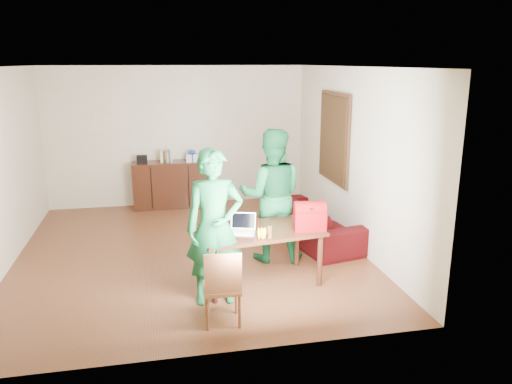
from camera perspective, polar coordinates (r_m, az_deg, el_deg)
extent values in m
cube|color=#472511|center=(7.62, -7.45, -7.16)|extent=(5.00, 5.50, 0.10)
cube|color=white|center=(7.08, -8.22, 14.39)|extent=(5.00, 5.50, 0.10)
cube|color=beige|center=(9.97, -8.96, 6.33)|extent=(5.00, 0.10, 2.70)
cube|color=beige|center=(4.52, -5.31, -3.70)|extent=(5.00, 0.10, 2.70)
cube|color=beige|center=(7.80, 11.24, 3.93)|extent=(0.10, 5.50, 2.70)
cube|color=#3F2614|center=(8.38, 8.90, 6.15)|extent=(0.04, 1.28, 1.48)
cube|color=#4E2B17|center=(8.37, 8.70, 6.14)|extent=(0.01, 1.18, 1.36)
cube|color=black|center=(9.85, -9.83, 0.86)|extent=(1.40, 0.45, 0.90)
cube|color=black|center=(9.74, -12.90, 3.68)|extent=(0.20, 0.14, 0.14)
cube|color=#B6B5BF|center=(9.77, -7.32, 3.95)|extent=(0.24, 0.22, 0.14)
ellipsoid|color=#183EA1|center=(9.75, -7.34, 4.57)|extent=(0.14, 0.14, 0.07)
cube|color=black|center=(6.30, 0.37, -4.49)|extent=(1.64, 1.07, 0.04)
cylinder|color=black|center=(5.93, -4.77, -9.55)|extent=(0.07, 0.07, 0.68)
cylinder|color=black|center=(6.39, 7.31, -7.79)|extent=(0.07, 0.07, 0.68)
cylinder|color=black|center=(6.56, -6.40, -7.15)|extent=(0.07, 0.07, 0.68)
cylinder|color=black|center=(6.98, 4.69, -5.74)|extent=(0.07, 0.07, 0.68)
cube|color=brown|center=(5.49, -3.89, -10.91)|extent=(0.41, 0.40, 0.04)
cube|color=brown|center=(5.24, -3.79, -9.33)|extent=(0.39, 0.05, 0.45)
imported|color=#145D30|center=(5.77, -4.77, -4.05)|extent=(0.68, 0.46, 1.84)
imported|color=#155F31|center=(7.02, 1.78, -0.39)|extent=(1.05, 0.89, 1.89)
cube|color=white|center=(6.17, -1.61, -4.64)|extent=(0.36, 0.30, 0.02)
cube|color=black|center=(6.13, -1.61, -3.64)|extent=(0.32, 0.16, 0.20)
cylinder|color=#563113|center=(5.99, 1.57, -4.46)|extent=(0.06, 0.06, 0.17)
cube|color=maroon|center=(6.29, 6.15, -3.04)|extent=(0.42, 0.28, 0.29)
imported|color=#3D070D|center=(8.05, 6.34, -3.16)|extent=(1.28, 2.28, 0.63)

